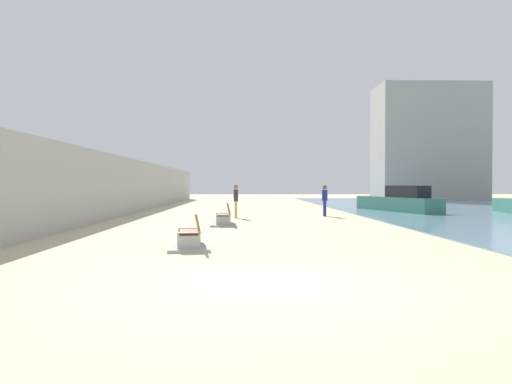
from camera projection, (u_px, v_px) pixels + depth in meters
ground_plane at (252, 216)px, 26.12m from camera, size 120.00×120.00×0.00m
seawall at (116, 186)px, 25.89m from camera, size 0.80×64.00×3.32m
bench_near at (190, 239)px, 12.91m from camera, size 1.34×2.21×0.98m
bench_far at (224, 220)px, 20.20m from camera, size 1.21×2.16×0.98m
person_walking at (325, 198)px, 25.91m from camera, size 0.36×0.44×1.74m
person_standing at (236, 198)px, 24.57m from camera, size 0.24×0.52×1.77m
boat_far_right at (398, 201)px, 30.33m from camera, size 3.43×7.97×1.66m
harbor_building at (428, 143)px, 54.59m from camera, size 12.00×6.00×13.27m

